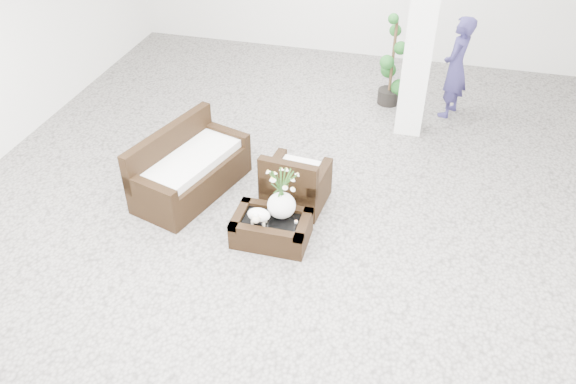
% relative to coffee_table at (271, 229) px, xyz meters
% --- Properties ---
extents(ground, '(11.00, 11.00, 0.00)m').
position_rel_coffee_table_xyz_m(ground, '(0.16, 0.28, -0.16)').
color(ground, gray).
rests_on(ground, ground).
extents(column, '(0.40, 0.40, 3.50)m').
position_rel_coffee_table_xyz_m(column, '(1.36, 3.08, 1.59)').
color(column, white).
rests_on(column, ground).
extents(coffee_table, '(0.90, 0.60, 0.31)m').
position_rel_coffee_table_xyz_m(coffee_table, '(0.00, 0.00, 0.00)').
color(coffee_table, black).
rests_on(coffee_table, ground).
extents(sheep_figurine, '(0.28, 0.23, 0.21)m').
position_rel_coffee_table_xyz_m(sheep_figurine, '(-0.12, -0.10, 0.26)').
color(sheep_figurine, white).
rests_on(sheep_figurine, coffee_table).
extents(planter_narcissus, '(0.44, 0.44, 0.80)m').
position_rel_coffee_table_xyz_m(planter_narcissus, '(0.10, 0.10, 0.56)').
color(planter_narcissus, white).
rests_on(planter_narcissus, coffee_table).
extents(tealight, '(0.04, 0.04, 0.03)m').
position_rel_coffee_table_xyz_m(tealight, '(0.30, 0.02, 0.17)').
color(tealight, white).
rests_on(tealight, coffee_table).
extents(armchair, '(0.83, 0.80, 0.81)m').
position_rel_coffee_table_xyz_m(armchair, '(0.10, 0.80, 0.25)').
color(armchair, black).
rests_on(armchair, ground).
extents(loveseat, '(1.24, 1.81, 0.88)m').
position_rel_coffee_table_xyz_m(loveseat, '(-1.30, 0.68, 0.28)').
color(loveseat, black).
rests_on(loveseat, ground).
extents(topiary, '(0.41, 0.41, 1.53)m').
position_rel_coffee_table_xyz_m(topiary, '(0.95, 3.87, 0.61)').
color(topiary, '#184A18').
rests_on(topiary, ground).
extents(shopper, '(0.57, 0.70, 1.64)m').
position_rel_coffee_table_xyz_m(shopper, '(1.95, 3.75, 0.66)').
color(shopper, navy).
rests_on(shopper, ground).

